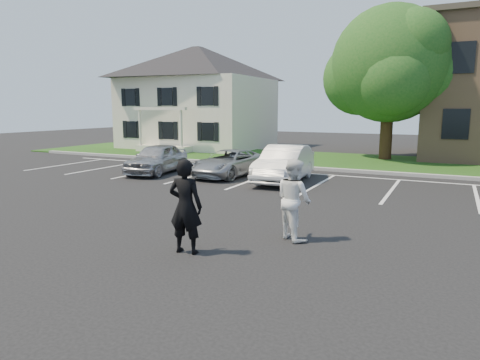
% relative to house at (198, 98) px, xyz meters
% --- Properties ---
extents(ground_plane, '(90.00, 90.00, 0.00)m').
position_rel_house_xyz_m(ground_plane, '(13.00, -19.97, -3.83)').
color(ground_plane, black).
rests_on(ground_plane, ground).
extents(curb, '(40.00, 0.30, 0.15)m').
position_rel_house_xyz_m(curb, '(13.00, -7.97, -3.75)').
color(curb, gray).
rests_on(curb, ground).
extents(grass_strip, '(44.00, 8.00, 0.08)m').
position_rel_house_xyz_m(grass_strip, '(13.00, -3.97, -3.79)').
color(grass_strip, '#1C4613').
rests_on(grass_strip, ground).
extents(stall_lines, '(34.00, 5.36, 0.01)m').
position_rel_house_xyz_m(stall_lines, '(14.40, -11.02, -3.82)').
color(stall_lines, silver).
rests_on(stall_lines, ground).
extents(house, '(10.30, 9.22, 7.60)m').
position_rel_house_xyz_m(house, '(0.00, 0.00, 0.00)').
color(house, beige).
rests_on(house, ground).
extents(tree, '(7.80, 7.20, 8.80)m').
position_rel_house_xyz_m(tree, '(14.30, -2.04, 1.52)').
color(tree, black).
rests_on(tree, ground).
extents(man_black_suit, '(0.79, 0.58, 2.00)m').
position_rel_house_xyz_m(man_black_suit, '(12.81, -21.14, -2.83)').
color(man_black_suit, black).
rests_on(man_black_suit, ground).
extents(man_white_shirt, '(1.17, 1.12, 1.90)m').
position_rel_house_xyz_m(man_white_shirt, '(14.51, -19.20, -2.88)').
color(man_white_shirt, white).
rests_on(man_white_shirt, ground).
extents(car_silver_west, '(2.25, 4.27, 1.39)m').
position_rel_house_xyz_m(car_silver_west, '(5.32, -12.27, -3.14)').
color(car_silver_west, '#A1A1A5').
rests_on(car_silver_west, ground).
extents(car_silver_minivan, '(2.37, 4.43, 1.18)m').
position_rel_house_xyz_m(car_silver_minivan, '(8.77, -11.56, -3.24)').
color(car_silver_minivan, '#9B9EA2').
rests_on(car_silver_minivan, ground).
extents(car_white_sedan, '(1.97, 4.66, 1.49)m').
position_rel_house_xyz_m(car_white_sedan, '(11.51, -11.80, -3.08)').
color(car_white_sedan, white).
rests_on(car_white_sedan, ground).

